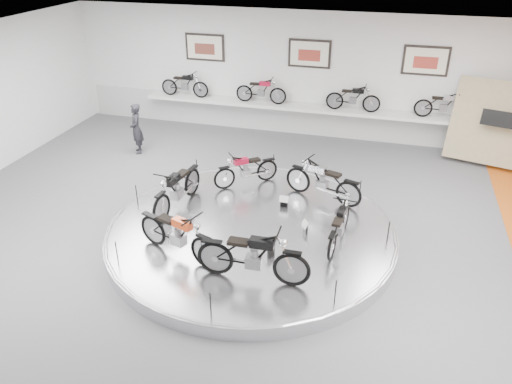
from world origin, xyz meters
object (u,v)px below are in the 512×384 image
(bike_b, at_px, (246,169))
(visitor, at_px, (136,129))
(bike_c, at_px, (177,188))
(bike_e, at_px, (253,256))
(shelf, at_px, (305,108))
(bike_a, at_px, (323,181))
(bike_f, at_px, (339,226))
(bike_d, at_px, (177,234))
(display_platform, at_px, (251,233))

(bike_b, distance_m, visitor, 4.40)
(bike_c, bearing_deg, bike_b, 149.60)
(bike_b, bearing_deg, bike_e, 68.64)
(shelf, bearing_deg, bike_a, -74.31)
(bike_a, height_order, bike_e, bike_e)
(bike_b, distance_m, bike_c, 2.01)
(bike_b, distance_m, bike_f, 3.37)
(bike_d, bearing_deg, shelf, 101.50)
(display_platform, relative_size, bike_c, 3.56)
(shelf, bearing_deg, bike_d, -98.14)
(bike_b, relative_size, bike_d, 0.85)
(bike_c, relative_size, bike_f, 1.21)
(bike_e, bearing_deg, display_platform, 105.87)
(shelf, distance_m, bike_e, 8.19)
(display_platform, distance_m, bike_a, 2.26)
(bike_b, height_order, bike_e, bike_e)
(bike_d, xyz_separation_m, bike_e, (1.67, -0.36, 0.03))
(bike_f, bearing_deg, bike_e, 146.17)
(visitor, bearing_deg, bike_f, 29.24)
(display_platform, height_order, bike_d, bike_d)
(bike_a, height_order, visitor, visitor)
(display_platform, xyz_separation_m, bike_f, (1.94, -0.12, 0.59))
(shelf, distance_m, bike_c, 6.32)
(bike_b, xyz_separation_m, bike_c, (-1.20, -1.60, 0.09))
(bike_c, bearing_deg, bike_e, 55.24)
(shelf, relative_size, bike_b, 7.35)
(bike_b, xyz_separation_m, bike_e, (1.25, -3.75, 0.10))
(bike_a, bearing_deg, shelf, -55.88)
(shelf, bearing_deg, bike_c, -107.53)
(visitor, bearing_deg, bike_a, 40.75)
(display_platform, distance_m, bike_b, 2.18)
(display_platform, distance_m, bike_c, 2.06)
(bike_c, height_order, bike_d, bike_c)
(bike_a, bearing_deg, display_platform, 71.01)
(bike_f, distance_m, visitor, 7.71)
(bike_d, bearing_deg, bike_f, 42.70)
(bike_a, height_order, bike_d, bike_d)
(display_platform, xyz_separation_m, bike_c, (-1.90, 0.37, 0.68))
(bike_d, height_order, bike_e, bike_e)
(bike_e, bearing_deg, bike_d, 166.70)
(bike_c, height_order, bike_f, bike_c)
(visitor, bearing_deg, bike_e, 13.00)
(visitor, bearing_deg, bike_d, 4.24)
(display_platform, height_order, bike_e, bike_e)
(shelf, xyz_separation_m, visitor, (-4.72, -2.64, -0.22))
(display_platform, height_order, bike_f, bike_f)
(bike_c, distance_m, bike_e, 3.26)
(bike_c, xyz_separation_m, visitor, (-2.82, 3.38, -0.05))
(bike_a, relative_size, bike_d, 0.98)
(bike_e, distance_m, visitor, 7.64)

